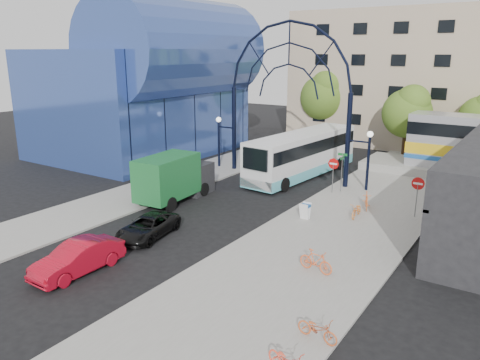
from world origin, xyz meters
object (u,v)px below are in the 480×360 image
Objects in this scene: tree_north_a at (408,111)px; sandwich_board at (305,209)px; green_truck at (175,177)px; bike_near_a at (357,210)px; stop_sign at (333,167)px; street_name_sign at (342,164)px; tree_north_b at (325,95)px; city_bus at (303,154)px; red_sedan at (78,258)px; gateway_arch at (289,69)px; black_suv at (148,227)px; bike_near_b at (366,201)px; bike_far_a at (317,329)px; bike_far_b at (316,261)px; do_not_enter_sign at (418,188)px.

sandwich_board is at bearing -91.50° from tree_north_a.
green_truck is 12.08m from bike_near_a.
stop_sign is 0.74m from street_name_sign.
tree_north_b is 0.62× the size of city_bus.
street_name_sign reaches higher than red_sedan.
stop_sign is 5.30m from city_bus.
gateway_arch is 16.72m from tree_north_b.
city_bus is 16.57m from black_suv.
black_suv is 2.39× the size of bike_near_b.
gateway_arch is 8.62× the size of bike_far_a.
bike_near_a is 1.84m from bike_near_b.
street_name_sign is at bearing 56.36° from stop_sign.
green_truck reaches higher than stop_sign.
bike_far_b is at bearing -83.53° from tree_north_a.
do_not_enter_sign is (11.00, -4.00, -6.58)m from gateway_arch.
stop_sign is at bearing 97.57° from sandwich_board.
gateway_arch is 3.21× the size of black_suv.
gateway_arch is at bearing -117.17° from tree_north_a.
city_bus is (-5.38, -10.52, -2.77)m from tree_north_a.
gateway_arch is 12.83m from bike_near_a.
tree_north_b is 4.72× the size of bike_near_a.
city_bus reaches higher than bike_near_a.
red_sedan is (3.49, -10.70, -0.88)m from green_truck.
sandwich_board is 0.62× the size of bike_far_a.
gateway_arch is 12.52m from sandwich_board.
street_name_sign is 5.63m from bike_near_a.
stop_sign is at bearing -64.17° from tree_north_b.
gateway_arch is 7.89× the size of bike_far_b.
tree_north_b is 33.00m from bike_far_b.
city_bus is 22.89m from bike_far_a.
street_name_sign is 2.83× the size of sandwich_board.
city_bus is 2.95× the size of red_sedan.
bike_near_a is at bearing 36.86° from black_suv.
tree_north_a reaches higher than bike_far_a.
bike_far_a is (3.28, -12.85, -0.03)m from bike_near_a.
gateway_arch is at bearing 160.01° from do_not_enter_sign.
do_not_enter_sign is 0.56× the size of red_sedan.
bike_far_a is at bearing -146.07° from bike_far_b.
green_truck is at bearing 108.75° from red_sedan.
street_name_sign reaches higher than sandwich_board.
red_sedan is at bearing -105.79° from street_name_sign.
tree_north_a is at bearing 84.58° from stop_sign.
red_sedan is (-5.25, -18.55, -1.40)m from street_name_sign.
tree_north_b is 23.80m from bike_near_b.
street_name_sign is at bearing 37.38° from green_truck.
tree_north_b is 31.54m from black_suv.
city_bus reaches higher than sandwich_board.
bike_far_b is (-1.93, -10.07, -1.34)m from do_not_enter_sign.
city_bus reaches higher than green_truck.
city_bus is (-10.26, 5.41, -0.14)m from do_not_enter_sign.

